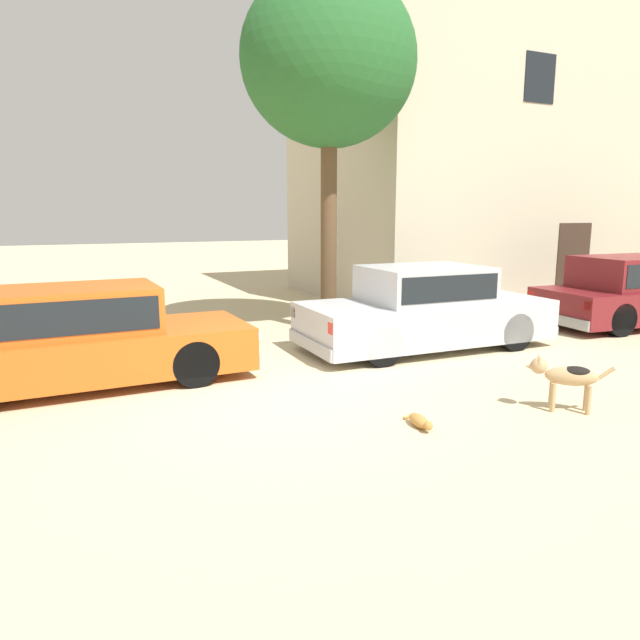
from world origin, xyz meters
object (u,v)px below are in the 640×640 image
(stray_dog_spotted, at_px, (565,375))
(stray_cat, at_px, (420,421))
(acacia_tree_left, at_px, (329,62))
(parked_sedan_second, at_px, (425,308))
(parked_sedan_third, at_px, (633,291))
(parked_sedan_nearest, at_px, (82,337))

(stray_dog_spotted, height_order, stray_cat, stray_dog_spotted)
(acacia_tree_left, bearing_deg, parked_sedan_second, -64.49)
(parked_sedan_third, height_order, stray_dog_spotted, parked_sedan_third)
(parked_sedan_third, bearing_deg, acacia_tree_left, 165.42)
(stray_cat, bearing_deg, parked_sedan_nearest, -127.74)
(stray_cat, bearing_deg, parked_sedan_third, 119.40)
(parked_sedan_nearest, distance_m, stray_dog_spotted, 6.30)
(parked_sedan_nearest, height_order, stray_dog_spotted, parked_sedan_nearest)
(parked_sedan_nearest, bearing_deg, parked_sedan_third, -2.49)
(parked_sedan_second, distance_m, stray_dog_spotted, 3.48)
(parked_sedan_nearest, distance_m, parked_sedan_second, 5.57)
(parked_sedan_third, xyz_separation_m, acacia_tree_left, (-6.15, 2.05, 4.38))
(parked_sedan_nearest, relative_size, stray_cat, 7.75)
(acacia_tree_left, bearing_deg, stray_cat, -104.17)
(parked_sedan_second, bearing_deg, parked_sedan_third, 0.17)
(parked_sedan_third, distance_m, acacia_tree_left, 7.82)
(stray_dog_spotted, relative_size, stray_cat, 1.38)
(stray_dog_spotted, xyz_separation_m, stray_cat, (-1.88, 0.27, -0.37))
(stray_cat, height_order, acacia_tree_left, acacia_tree_left)
(parked_sedan_nearest, height_order, stray_cat, parked_sedan_nearest)
(parked_sedan_nearest, relative_size, acacia_tree_left, 0.70)
(acacia_tree_left, bearing_deg, parked_sedan_third, -18.43)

